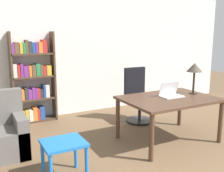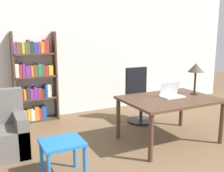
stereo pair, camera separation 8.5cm
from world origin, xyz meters
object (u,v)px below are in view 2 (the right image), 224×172
(table_lamp, at_px, (196,69))
(side_table_blue, at_px, (62,148))
(office_chair, at_px, (139,98))
(armchair, at_px, (2,134))
(laptop, at_px, (171,94))
(desk, at_px, (169,103))
(bookshelf, at_px, (34,81))

(table_lamp, height_order, side_table_blue, table_lamp)
(office_chair, relative_size, armchair, 1.16)
(armchair, bearing_deg, side_table_blue, -59.54)
(laptop, xyz_separation_m, office_chair, (0.04, 1.04, -0.30))
(desk, height_order, office_chair, office_chair)
(laptop, bearing_deg, office_chair, 87.84)
(office_chair, bearing_deg, bookshelf, 153.00)
(bookshelf, bearing_deg, desk, -49.15)
(laptop, distance_m, bookshelf, 2.74)
(table_lamp, xyz_separation_m, armchair, (-3.09, 0.67, -0.87))
(laptop, height_order, office_chair, office_chair)
(office_chair, height_order, side_table_blue, office_chair)
(armchair, bearing_deg, desk, -15.52)
(desk, height_order, laptop, laptop)
(desk, relative_size, laptop, 4.01)
(armchair, bearing_deg, office_chair, 8.46)
(desk, bearing_deg, office_chair, 83.90)
(laptop, xyz_separation_m, armchair, (-2.60, 0.65, -0.48))
(table_lamp, relative_size, office_chair, 0.49)
(table_lamp, distance_m, armchair, 3.28)
(desk, xyz_separation_m, table_lamp, (0.57, 0.03, 0.53))
(desk, height_order, bookshelf, bookshelf)
(office_chair, bearing_deg, side_table_blue, -144.68)
(desk, distance_m, table_lamp, 0.77)
(bookshelf, bearing_deg, laptop, -47.21)
(office_chair, height_order, armchair, office_chair)
(table_lamp, xyz_separation_m, side_table_blue, (-2.47, -0.38, -0.79))
(desk, relative_size, armchair, 1.59)
(table_lamp, xyz_separation_m, bookshelf, (-2.35, 2.03, -0.34))
(office_chair, xyz_separation_m, side_table_blue, (-2.03, -1.44, -0.09))
(armchair, bearing_deg, table_lamp, -12.18)
(laptop, distance_m, armchair, 2.72)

